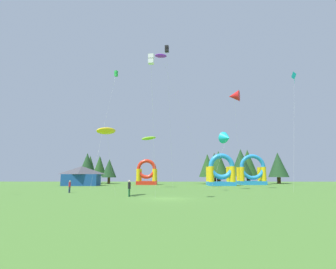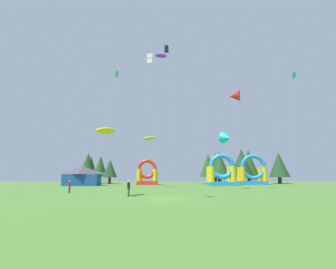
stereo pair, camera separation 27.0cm
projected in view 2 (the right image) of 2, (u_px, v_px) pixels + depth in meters
The scene contains 27 objects.
ground_plane at pixel (166, 199), 28.01m from camera, with size 120.00×120.00×0.00m, color #47752D.
kite_purple_parafoil at pixel (161, 56), 50.67m from camera, with size 11.14×6.27×25.64m.
kite_teal_diamond at pixel (295, 76), 45.51m from camera, with size 3.82×5.13×19.93m.
kite_red_delta at pixel (234, 96), 46.67m from camera, with size 2.88×5.18×17.24m.
kite_black_box at pixel (167, 50), 38.40m from camera, with size 1.22×7.16×21.07m.
kite_cyan_delta at pixel (227, 138), 45.13m from camera, with size 4.43×2.75×9.85m.
kite_yellow_parafoil at pixel (106, 131), 31.43m from camera, with size 2.62×3.81×8.38m.
kite_green_box at pixel (116, 74), 51.96m from camera, with size 2.83×6.18×22.70m.
kite_lime_parafoil at pixel (149, 138), 50.38m from camera, with size 3.64×1.87×9.92m.
kite_white_box at pixel (150, 60), 27.73m from camera, with size 0.65×3.77×15.04m.
person_midfield at pixel (129, 187), 30.49m from camera, with size 0.44×0.44×1.87m.
person_left_edge at pixel (70, 185), 36.78m from camera, with size 0.40×0.40×1.67m.
inflatable_blue_arch at pixel (221, 174), 58.48m from camera, with size 5.97×4.69×7.05m.
inflatable_red_slide at pixel (147, 175), 63.24m from camera, with size 4.84×3.69×6.04m.
inflatable_orange_dome at pixel (253, 174), 62.85m from camera, with size 6.25×4.03×7.19m.
festival_tent at pixel (82, 176), 58.45m from camera, with size 7.66×3.77×4.26m.
tree_row_0 at pixel (88, 165), 68.96m from camera, with size 4.45×4.45×7.98m.
tree_row_1 at pixel (91, 167), 70.04m from camera, with size 3.68×3.68×7.36m.
tree_row_2 at pixel (100, 166), 74.34m from camera, with size 3.82×3.82×7.68m.
tree_row_3 at pixel (110, 168), 69.53m from camera, with size 3.80×3.80×6.43m.
tree_row_4 at pixel (208, 166), 68.55m from camera, with size 4.54×4.54×7.69m.
tree_row_5 at pixel (215, 164), 72.92m from camera, with size 3.96×3.96×8.43m.
tree_row_6 at pixel (219, 163), 70.51m from camera, with size 5.00×5.00×8.70m.
tree_row_7 at pixel (218, 166), 71.78m from camera, with size 3.63×3.63×7.80m.
tree_row_8 at pixel (242, 163), 69.22m from camera, with size 5.74×5.74×9.07m.
tree_row_9 at pixel (249, 163), 71.85m from camera, with size 5.25×5.25×9.14m.
tree_row_10 at pixel (279, 165), 70.35m from camera, with size 5.26×5.26×8.27m.
Camera 2 is at (0.73, -28.70, 2.64)m, focal length 28.22 mm.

